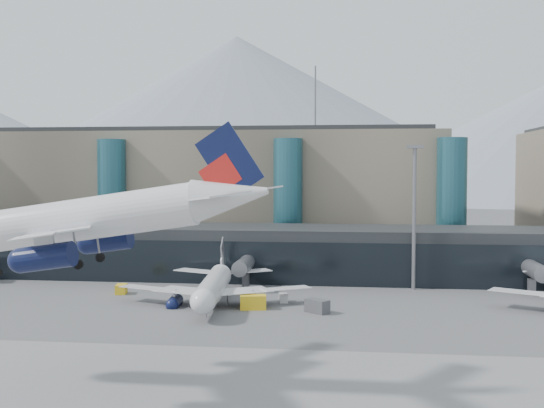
{
  "coord_description": "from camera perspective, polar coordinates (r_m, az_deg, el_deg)",
  "views": [
    {
      "loc": [
        19.6,
        -74.23,
        21.48
      ],
      "look_at": [
        6.62,
        32.0,
        15.87
      ],
      "focal_mm": 45.0,
      "sensor_mm": 36.0,
      "label": 1
    }
  ],
  "objects": [
    {
      "name": "veh_c",
      "position": [
        102.61,
        3.8,
        -8.52
      ],
      "size": [
        3.97,
        3.72,
        1.99
      ],
      "primitive_type": "cube",
      "rotation": [
        0.0,
        0.0,
        -0.68
      ],
      "color": "#48484D",
      "rests_on": "ground"
    },
    {
      "name": "concourse",
      "position": [
        134.43,
        -1.48,
        -4.05
      ],
      "size": [
        170.0,
        27.0,
        10.0
      ],
      "color": "black",
      "rests_on": "ground"
    },
    {
      "name": "terminal_main",
      "position": [
        170.29,
        -8.22,
        0.94
      ],
      "size": [
        130.0,
        30.0,
        31.0
      ],
      "color": "gray",
      "rests_on": "ground"
    },
    {
      "name": "ground",
      "position": [
        79.72,
        -7.72,
        -12.65
      ],
      "size": [
        900.0,
        900.0,
        0.0
      ],
      "primitive_type": "plane",
      "color": "#515154",
      "rests_on": "ground"
    },
    {
      "name": "veh_h",
      "position": [
        104.85,
        -1.59,
        -8.22
      ],
      "size": [
        4.2,
        2.68,
        2.16
      ],
      "primitive_type": "cube",
      "rotation": [
        0.0,
        0.0,
        0.16
      ],
      "color": "yellow",
      "rests_on": "ground"
    },
    {
      "name": "hero_jet",
      "position": [
        66.93,
        -13.67,
        -0.2
      ],
      "size": [
        35.1,
        35.97,
        11.59
      ],
      "rotation": [
        0.0,
        -0.14,
        -0.05
      ],
      "color": "silver",
      "rests_on": "ground"
    },
    {
      "name": "lightmast_mid",
      "position": [
        122.88,
        11.81,
        -0.36
      ],
      "size": [
        3.0,
        1.2,
        25.6
      ],
      "color": "slate",
      "rests_on": "ground"
    },
    {
      "name": "veh_b",
      "position": [
        120.29,
        -12.5,
        -6.97
      ],
      "size": [
        2.15,
        3.03,
        1.61
      ],
      "primitive_type": "cube",
      "rotation": [
        0.0,
        0.0,
        1.74
      ],
      "color": "yellow",
      "rests_on": "ground"
    },
    {
      "name": "runway_strip",
      "position": [
        65.98,
        -11.16,
        -16.03
      ],
      "size": [
        400.0,
        40.0,
        0.04
      ],
      "primitive_type": "cube",
      "color": "slate",
      "rests_on": "ground"
    },
    {
      "name": "runway_markings",
      "position": [
        65.97,
        -11.16,
        -16.01
      ],
      "size": [
        128.0,
        1.0,
        0.02
      ],
      "color": "gold",
      "rests_on": "ground"
    },
    {
      "name": "teal_towers",
      "position": [
        152.4,
        -6.16,
        0.18
      ],
      "size": [
        116.4,
        19.4,
        46.0
      ],
      "color": "#235664",
      "rests_on": "ground"
    },
    {
      "name": "veh_g",
      "position": [
        110.37,
        0.96,
        -7.87
      ],
      "size": [
        1.75,
        2.5,
        1.33
      ],
      "primitive_type": "cube",
      "rotation": [
        0.0,
        0.0,
        -1.37
      ],
      "color": "silver",
      "rests_on": "ground"
    },
    {
      "name": "mountain_ridge",
      "position": [
        454.89,
        6.53,
        6.04
      ],
      "size": [
        910.0,
        400.0,
        110.0
      ],
      "color": "gray",
      "rests_on": "ground"
    },
    {
      "name": "jet_parked_mid",
      "position": [
        110.24,
        -4.78,
        -6.15
      ],
      "size": [
        32.42,
        32.0,
        10.48
      ],
      "rotation": [
        0.0,
        0.0,
        1.66
      ],
      "color": "silver",
      "rests_on": "ground"
    }
  ]
}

